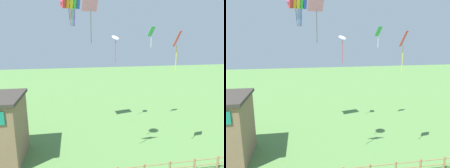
# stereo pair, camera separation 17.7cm
# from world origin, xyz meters

# --- Properties ---
(kite_rainbow_parafoil) EXTENTS (2.15, 1.74, 2.86)m
(kite_rainbow_parafoil) POSITION_xyz_m (-2.65, 14.94, 12.56)
(kite_rainbow_parafoil) COLOR #E54C8C
(kite_white_delta) EXTENTS (1.01, 0.98, 2.84)m
(kite_white_delta) POSITION_xyz_m (1.74, 15.80, 9.17)
(kite_white_delta) COLOR white
(kite_green_diamond) EXTENTS (0.91, 0.87, 2.11)m
(kite_green_diamond) POSITION_xyz_m (5.39, 15.38, 9.79)
(kite_green_diamond) COLOR green
(kite_red_diamond) EXTENTS (0.88, 0.96, 2.99)m
(kite_red_diamond) POSITION_xyz_m (4.81, 8.51, 9.03)
(kite_red_diamond) COLOR red
(kite_pink_diamond) EXTENTS (1.12, 0.88, 3.16)m
(kite_pink_diamond) POSITION_xyz_m (-1.45, 7.60, 11.38)
(kite_pink_diamond) COLOR pink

